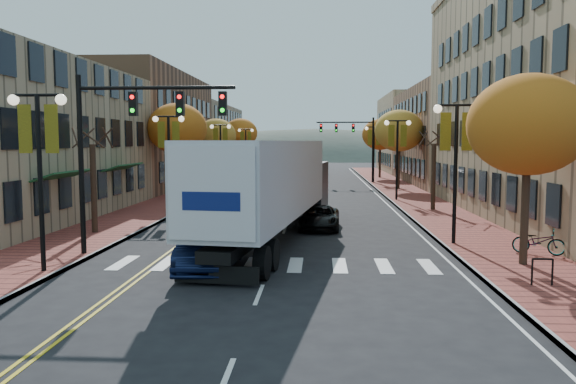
# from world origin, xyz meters

# --- Properties ---
(ground) EXTENTS (200.00, 200.00, 0.00)m
(ground) POSITION_xyz_m (0.00, 0.00, 0.00)
(ground) COLOR black
(ground) RESTS_ON ground
(sidewalk_left) EXTENTS (4.00, 85.00, 0.15)m
(sidewalk_left) POSITION_xyz_m (-9.00, 32.50, 0.07)
(sidewalk_left) COLOR brown
(sidewalk_left) RESTS_ON ground
(sidewalk_right) EXTENTS (4.00, 85.00, 0.15)m
(sidewalk_right) POSITION_xyz_m (9.00, 32.50, 0.07)
(sidewalk_right) COLOR brown
(sidewalk_right) RESTS_ON ground
(building_left_mid) EXTENTS (12.00, 24.00, 11.00)m
(building_left_mid) POSITION_xyz_m (-17.00, 36.00, 5.50)
(building_left_mid) COLOR brown
(building_left_mid) RESTS_ON ground
(building_left_far) EXTENTS (12.00, 26.00, 9.50)m
(building_left_far) POSITION_xyz_m (-17.00, 61.00, 4.75)
(building_left_far) COLOR #9E8966
(building_left_far) RESTS_ON ground
(building_right_mid) EXTENTS (15.00, 24.00, 10.00)m
(building_right_mid) POSITION_xyz_m (18.50, 42.00, 5.00)
(building_right_mid) COLOR brown
(building_right_mid) RESTS_ON ground
(building_right_far) EXTENTS (15.00, 20.00, 11.00)m
(building_right_far) POSITION_xyz_m (18.50, 64.00, 5.50)
(building_right_far) COLOR #9E8966
(building_right_far) RESTS_ON ground
(tree_left_a) EXTENTS (0.28, 0.28, 4.20)m
(tree_left_a) POSITION_xyz_m (-9.00, 8.00, 2.25)
(tree_left_a) COLOR #382619
(tree_left_a) RESTS_ON sidewalk_left
(tree_left_b) EXTENTS (4.48, 4.48, 7.21)m
(tree_left_b) POSITION_xyz_m (-9.00, 24.00, 5.45)
(tree_left_b) COLOR #382619
(tree_left_b) RESTS_ON sidewalk_left
(tree_left_c) EXTENTS (4.16, 4.16, 6.69)m
(tree_left_c) POSITION_xyz_m (-9.00, 40.00, 5.05)
(tree_left_c) COLOR #382619
(tree_left_c) RESTS_ON sidewalk_left
(tree_left_d) EXTENTS (4.61, 4.61, 7.42)m
(tree_left_d) POSITION_xyz_m (-9.00, 58.00, 5.60)
(tree_left_d) COLOR #382619
(tree_left_d) RESTS_ON sidewalk_left
(tree_right_a) EXTENTS (4.16, 4.16, 6.69)m
(tree_right_a) POSITION_xyz_m (9.00, 2.00, 5.05)
(tree_right_a) COLOR #382619
(tree_right_a) RESTS_ON sidewalk_right
(tree_right_b) EXTENTS (0.28, 0.28, 4.20)m
(tree_right_b) POSITION_xyz_m (9.00, 18.00, 2.25)
(tree_right_b) COLOR #382619
(tree_right_b) RESTS_ON sidewalk_right
(tree_right_c) EXTENTS (4.48, 4.48, 7.21)m
(tree_right_c) POSITION_xyz_m (9.00, 34.00, 5.45)
(tree_right_c) COLOR #382619
(tree_right_c) RESTS_ON sidewalk_right
(tree_right_d) EXTENTS (4.35, 4.35, 7.00)m
(tree_right_d) POSITION_xyz_m (9.00, 50.00, 5.29)
(tree_right_d) COLOR #382619
(tree_right_d) RESTS_ON sidewalk_right
(lamp_left_a) EXTENTS (1.96, 0.36, 6.05)m
(lamp_left_a) POSITION_xyz_m (-7.50, 0.00, 4.29)
(lamp_left_a) COLOR black
(lamp_left_a) RESTS_ON ground
(lamp_left_b) EXTENTS (1.96, 0.36, 6.05)m
(lamp_left_b) POSITION_xyz_m (-7.50, 16.00, 4.29)
(lamp_left_b) COLOR black
(lamp_left_b) RESTS_ON ground
(lamp_left_c) EXTENTS (1.96, 0.36, 6.05)m
(lamp_left_c) POSITION_xyz_m (-7.50, 34.00, 4.29)
(lamp_left_c) COLOR black
(lamp_left_c) RESTS_ON ground
(lamp_left_d) EXTENTS (1.96, 0.36, 6.05)m
(lamp_left_d) POSITION_xyz_m (-7.50, 52.00, 4.29)
(lamp_left_d) COLOR black
(lamp_left_d) RESTS_ON ground
(lamp_right_a) EXTENTS (1.96, 0.36, 6.05)m
(lamp_right_a) POSITION_xyz_m (7.50, 6.00, 4.29)
(lamp_right_a) COLOR black
(lamp_right_a) RESTS_ON ground
(lamp_right_b) EXTENTS (1.96, 0.36, 6.05)m
(lamp_right_b) POSITION_xyz_m (7.50, 24.00, 4.29)
(lamp_right_b) COLOR black
(lamp_right_b) RESTS_ON ground
(lamp_right_c) EXTENTS (1.96, 0.36, 6.05)m
(lamp_right_c) POSITION_xyz_m (7.50, 42.00, 4.29)
(lamp_right_c) COLOR black
(lamp_right_c) RESTS_ON ground
(traffic_mast_near) EXTENTS (6.10, 0.35, 7.00)m
(traffic_mast_near) POSITION_xyz_m (-5.48, 3.00, 4.92)
(traffic_mast_near) COLOR black
(traffic_mast_near) RESTS_ON ground
(traffic_mast_far) EXTENTS (6.10, 0.34, 7.00)m
(traffic_mast_far) POSITION_xyz_m (5.48, 42.00, 4.92)
(traffic_mast_far) COLOR black
(traffic_mast_far) RESTS_ON ground
(semi_truck) EXTENTS (5.20, 18.30, 4.52)m
(semi_truck) POSITION_xyz_m (-0.31, 7.15, 2.64)
(semi_truck) COLOR black
(semi_truck) RESTS_ON ground
(navy_sedan) EXTENTS (1.97, 5.20, 1.69)m
(navy_sedan) POSITION_xyz_m (-2.04, 1.26, 0.85)
(navy_sedan) COLOR black
(navy_sedan) RESTS_ON ground
(black_suv) EXTENTS (2.13, 4.36, 1.19)m
(black_suv) POSITION_xyz_m (1.77, 10.48, 0.60)
(black_suv) COLOR black
(black_suv) RESTS_ON ground
(car_far_white) EXTENTS (2.03, 4.35, 1.44)m
(car_far_white) POSITION_xyz_m (-1.40, 47.47, 0.72)
(car_far_white) COLOR silver
(car_far_white) RESTS_ON ground
(car_far_silver) EXTENTS (2.11, 4.57, 1.29)m
(car_far_silver) POSITION_xyz_m (1.74, 55.70, 0.65)
(car_far_silver) COLOR #A4A3AB
(car_far_silver) RESTS_ON ground
(car_far_oncoming) EXTENTS (2.03, 4.71, 1.51)m
(car_far_oncoming) POSITION_xyz_m (0.50, 65.18, 0.75)
(car_far_oncoming) COLOR #96979D
(car_far_oncoming) RESTS_ON ground
(bicycle) EXTENTS (2.02, 1.37, 1.00)m
(bicycle) POSITION_xyz_m (10.20, 3.76, 0.65)
(bicycle) COLOR gray
(bicycle) RESTS_ON sidewalk_right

